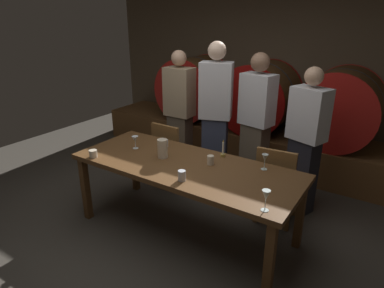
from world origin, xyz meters
name	(u,v)px	position (x,y,z in m)	size (l,w,h in m)	color
ground_plane	(167,233)	(0.00, 0.00, 0.00)	(7.68, 7.68, 0.00)	#3F3A33
back_wall	(276,60)	(0.00, 2.82, 1.47)	(5.91, 0.24, 2.95)	brown
barrel_shelf	(256,145)	(0.00, 2.27, 0.25)	(5.32, 0.90, 0.50)	brown
wine_barrel_left	(195,88)	(-1.14, 2.27, 1.00)	(1.01, 0.84, 1.01)	#513319
wine_barrel_center	(260,97)	(0.01, 2.27, 1.00)	(1.01, 0.84, 1.01)	#513319
wine_barrel_right	(340,108)	(1.11, 2.27, 1.00)	(1.01, 0.84, 1.01)	#513319
dining_table	(185,171)	(0.14, 0.14, 0.70)	(2.25, 0.90, 0.77)	brown
chair_left	(171,152)	(-0.56, 0.83, 0.49)	(0.41, 0.41, 0.88)	brown
chair_right	(276,182)	(0.84, 0.80, 0.49)	(0.43, 0.43, 0.88)	brown
guest_far_left	(180,113)	(-0.74, 1.28, 0.87)	(0.38, 0.25, 1.70)	brown
guest_center_left	(215,117)	(-0.11, 1.16, 0.96)	(0.44, 0.35, 1.85)	#33384C
guest_center_right	(256,125)	(0.37, 1.29, 0.90)	(0.42, 0.31, 1.74)	brown
guest_far_right	(305,142)	(0.99, 1.20, 0.84)	(0.44, 0.35, 1.64)	black
candle_center	(223,152)	(0.35, 0.51, 0.82)	(0.05, 0.05, 0.18)	olive
pitcher	(163,148)	(-0.15, 0.15, 0.86)	(0.10, 0.10, 0.19)	beige
wine_glass_left	(135,140)	(-0.54, 0.18, 0.87)	(0.07, 0.07, 0.14)	white
wine_glass_center	(265,159)	(0.82, 0.45, 0.88)	(0.06, 0.06, 0.15)	silver
wine_glass_right	(266,196)	(1.10, -0.22, 0.89)	(0.06, 0.06, 0.17)	silver
cup_far_left	(93,154)	(-0.74, -0.23, 0.81)	(0.08, 0.08, 0.08)	beige
cup_center_left	(165,143)	(-0.30, 0.39, 0.81)	(0.06, 0.06, 0.08)	silver
cup_center_right	(182,176)	(0.31, -0.16, 0.82)	(0.07, 0.07, 0.09)	silver
cup_far_right	(210,160)	(0.34, 0.27, 0.81)	(0.07, 0.07, 0.09)	beige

